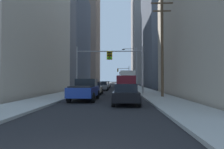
# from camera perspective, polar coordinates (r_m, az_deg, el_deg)

# --- Properties ---
(sidewalk_left) EXTENTS (3.24, 160.00, 0.15)m
(sidewalk_left) POSITION_cam_1_polar(r_m,az_deg,el_deg) (54.24, -4.68, -3.31)
(sidewalk_left) COLOR #9E9E99
(sidewalk_left) RESTS_ON ground
(sidewalk_right) EXTENTS (3.24, 160.00, 0.15)m
(sidewalk_right) POSITION_cam_1_polar(r_m,az_deg,el_deg) (54.00, 6.32, -3.31)
(sidewalk_right) COLOR #9E9E99
(sidewalk_right) RESTS_ON ground
(city_bus) EXTENTS (2.80, 11.56, 3.40)m
(city_bus) POSITION_cam_1_polar(r_m,az_deg,el_deg) (40.82, 3.92, -1.31)
(city_bus) COLOR silver
(city_bus) RESTS_ON ground
(pickup_truck_blue) EXTENTS (2.20, 5.44, 1.90)m
(pickup_truck_blue) POSITION_cam_1_polar(r_m,az_deg,el_deg) (18.44, -7.47, -4.17)
(pickup_truck_blue) COLOR navy
(pickup_truck_blue) RESTS_ON ground
(cargo_van_maroon) EXTENTS (2.16, 5.25, 2.26)m
(cargo_van_maroon) POSITION_cam_1_polar(r_m,az_deg,el_deg) (23.92, 3.65, -2.72)
(cargo_van_maroon) COLOR maroon
(cargo_van_maroon) RESTS_ON ground
(sedan_black) EXTENTS (1.95, 4.22, 1.52)m
(sedan_black) POSITION_cam_1_polar(r_m,az_deg,el_deg) (15.14, 3.80, -5.38)
(sedan_black) COLOR black
(sedan_black) RESTS_ON ground
(sedan_beige) EXTENTS (1.95, 4.26, 1.52)m
(sedan_beige) POSITION_cam_1_polar(r_m,az_deg,el_deg) (25.66, -4.94, -3.78)
(sedan_beige) COLOR #C6B793
(sedan_beige) RESTS_ON ground
(sedan_grey) EXTENTS (1.95, 4.20, 1.52)m
(sedan_grey) POSITION_cam_1_polar(r_m,az_deg,el_deg) (34.52, -2.70, -3.20)
(sedan_grey) COLOR slate
(sedan_grey) RESTS_ON ground
(sedan_white) EXTENTS (1.95, 4.21, 1.52)m
(sedan_white) POSITION_cam_1_polar(r_m,az_deg,el_deg) (46.45, -1.71, -2.76)
(sedan_white) COLOR white
(sedan_white) RESTS_ON ground
(sedan_silver) EXTENTS (1.95, 4.24, 1.52)m
(sedan_silver) POSITION_cam_1_polar(r_m,az_deg,el_deg) (40.76, -2.26, -2.94)
(sedan_silver) COLOR #B7BABF
(sedan_silver) RESTS_ON ground
(traffic_signal_near_left) EXTENTS (4.26, 0.44, 6.00)m
(traffic_signal_near_left) POSITION_cam_1_polar(r_m,az_deg,el_deg) (26.18, -5.75, 3.48)
(traffic_signal_near_left) COLOR gray
(traffic_signal_near_left) RESTS_ON ground
(traffic_signal_near_right) EXTENTS (4.30, 0.44, 6.00)m
(traffic_signal_near_right) POSITION_cam_1_polar(r_m,az_deg,el_deg) (25.95, 4.46, 3.52)
(traffic_signal_near_right) COLOR gray
(traffic_signal_near_right) RESTS_ON ground
(traffic_signal_far_right) EXTENTS (3.78, 0.44, 6.00)m
(traffic_signal_far_right) POSITION_cam_1_polar(r_m,az_deg,el_deg) (64.91, 3.28, 0.49)
(traffic_signal_far_right) COLOR gray
(traffic_signal_far_right) RESTS_ON ground
(utility_pole_right) EXTENTS (2.20, 0.28, 10.12)m
(utility_pole_right) POSITION_cam_1_polar(r_m,az_deg,el_deg) (21.46, 13.65, 8.04)
(utility_pole_right) COLOR brown
(utility_pole_right) RESTS_ON ground
(street_lamp_right) EXTENTS (2.69, 0.32, 7.50)m
(street_lamp_right) POSITION_cam_1_polar(r_m,az_deg,el_deg) (36.69, 6.15, 2.85)
(street_lamp_right) COLOR gray
(street_lamp_right) RESTS_ON ground
(building_left_mid_office) EXTENTS (20.31, 21.49, 25.62)m
(building_left_mid_office) POSITION_cam_1_polar(r_m,az_deg,el_deg) (58.83, -17.44, 9.36)
(building_left_mid_office) COLOR #4C515B
(building_left_mid_office) RESTS_ON ground
(building_left_far_tower) EXTENTS (25.04, 19.39, 46.35)m
(building_left_far_tower) POSITION_cam_1_polar(r_m,az_deg,el_deg) (95.38, -11.52, 11.49)
(building_left_far_tower) COLOR #66564C
(building_left_far_tower) RESTS_ON ground
(building_right_mid_block) EXTENTS (20.04, 20.93, 35.82)m
(building_right_mid_block) POSITION_cam_1_polar(r_m,az_deg,el_deg) (57.05, 19.53, 15.00)
(building_right_mid_block) COLOR #4C515B
(building_right_mid_block) RESTS_ON ground
(building_right_far_highrise) EXTENTS (16.46, 23.68, 70.88)m
(building_right_far_highrise) POSITION_cam_1_polar(r_m,az_deg,el_deg) (100.90, 10.55, 18.01)
(building_right_far_highrise) COLOR gray
(building_right_far_highrise) RESTS_ON ground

